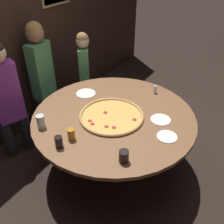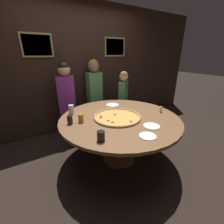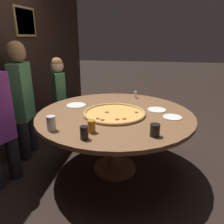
% 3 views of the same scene
% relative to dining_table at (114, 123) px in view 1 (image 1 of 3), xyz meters
% --- Properties ---
extents(ground_plane, '(24.00, 24.00, 0.00)m').
position_rel_dining_table_xyz_m(ground_plane, '(0.00, 0.00, -0.63)').
color(ground_plane, black).
extents(back_wall, '(6.40, 0.08, 2.60)m').
position_rel_dining_table_xyz_m(back_wall, '(0.00, 1.47, 0.68)').
color(back_wall, black).
rests_on(back_wall, ground_plane).
extents(dining_table, '(1.75, 1.75, 0.74)m').
position_rel_dining_table_xyz_m(dining_table, '(0.00, 0.00, 0.00)').
color(dining_table, brown).
rests_on(dining_table, ground_plane).
extents(giant_pizza, '(0.69, 0.69, 0.03)m').
position_rel_dining_table_xyz_m(giant_pizza, '(-0.05, 0.00, 0.13)').
color(giant_pizza, '#E5A84C').
rests_on(giant_pizza, dining_table).
extents(drink_cup_by_shaker, '(0.08, 0.08, 0.14)m').
position_rel_dining_table_xyz_m(drink_cup_by_shaker, '(-0.57, 0.50, 0.18)').
color(drink_cup_by_shaker, silver).
rests_on(drink_cup_by_shaker, dining_table).
extents(drink_cup_beside_pizza, '(0.07, 0.07, 0.12)m').
position_rel_dining_table_xyz_m(drink_cup_beside_pizza, '(-0.69, 0.15, 0.17)').
color(drink_cup_beside_pizza, black).
rests_on(drink_cup_beside_pizza, dining_table).
extents(drink_cup_far_left, '(0.09, 0.09, 0.11)m').
position_rel_dining_table_xyz_m(drink_cup_far_left, '(-0.53, -0.43, 0.17)').
color(drink_cup_far_left, black).
rests_on(drink_cup_far_left, dining_table).
extents(drink_cup_near_right, '(0.07, 0.07, 0.12)m').
position_rel_dining_table_xyz_m(drink_cup_near_right, '(-0.55, 0.12, 0.17)').
color(drink_cup_near_right, '#BC7A23').
rests_on(drink_cup_near_right, dining_table).
extents(white_plate_far_back, '(0.24, 0.24, 0.01)m').
position_rel_dining_table_xyz_m(white_plate_far_back, '(0.19, 0.52, 0.12)').
color(white_plate_far_back, white).
rests_on(white_plate_far_back, dining_table).
extents(white_plate_near_front, '(0.20, 0.20, 0.01)m').
position_rel_dining_table_xyz_m(white_plate_near_front, '(-0.04, -0.63, 0.12)').
color(white_plate_near_front, white).
rests_on(white_plate_near_front, dining_table).
extents(white_plate_beside_cup, '(0.21, 0.21, 0.01)m').
position_rel_dining_table_xyz_m(white_plate_beside_cup, '(0.18, -0.47, 0.12)').
color(white_plate_beside_cup, white).
rests_on(white_plate_beside_cup, dining_table).
extents(condiment_shaker, '(0.04, 0.04, 0.10)m').
position_rel_dining_table_xyz_m(condiment_shaker, '(0.66, -0.18, 0.16)').
color(condiment_shaker, silver).
rests_on(condiment_shaker, dining_table).
extents(diner_centre_back, '(0.39, 0.23, 1.51)m').
position_rel_dining_table_xyz_m(diner_centre_back, '(0.16, 1.23, 0.23)').
color(diner_centre_back, '#232328').
rests_on(diner_centre_back, ground_plane).
extents(diner_side_right, '(0.32, 0.28, 1.27)m').
position_rel_dining_table_xyz_m(diner_side_right, '(0.75, 0.99, 0.09)').
color(diner_side_right, '#232328').
rests_on(diner_side_right, ground_plane).
extents(diner_side_left, '(0.39, 0.27, 1.48)m').
position_rel_dining_table_xyz_m(diner_side_left, '(-0.46, 1.15, 0.21)').
color(diner_side_left, '#232328').
rests_on(diner_side_left, ground_plane).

